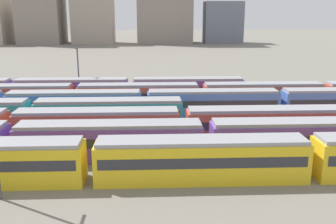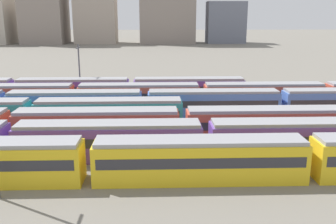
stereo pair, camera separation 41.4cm
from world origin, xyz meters
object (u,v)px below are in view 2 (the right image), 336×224
train_track_2 (97,126)px  catenary_pole_1 (79,68)px  train_track_4 (145,104)px  train_track_1 (206,139)px  train_track_5 (139,96)px  train_track_6 (73,90)px  train_track_0 (88,161)px

train_track_2 → catenary_pole_1: catenary_pole_1 is taller
train_track_2 → train_track_4: same height
train_track_1 → train_track_4: same height
train_track_1 → train_track_5: (-7.35, 20.80, 0.00)m
train_track_5 → catenary_pole_1: bearing=142.1°
train_track_1 → train_track_5: 22.06m
train_track_2 → train_track_6: bearing=108.4°
train_track_4 → catenary_pole_1: bearing=130.4°
train_track_2 → train_track_6: (-6.91, 20.80, -0.00)m
train_track_0 → train_track_1: same height
train_track_6 → train_track_2: bearing=-71.6°
catenary_pole_1 → train_track_5: bearing=-37.9°
catenary_pole_1 → train_track_2: bearing=-75.1°
train_track_0 → catenary_pole_1: size_ratio=8.27×
train_track_0 → train_track_2: size_ratio=0.80×
train_track_1 → train_track_4: 16.85m
train_track_1 → train_track_5: size_ratio=1.20×
train_track_1 → train_track_4: (-6.38, 15.60, 0.00)m
train_track_4 → catenary_pole_1: (-11.24, 13.19, 3.15)m
train_track_5 → catenary_pole_1: catenary_pole_1 is taller
train_track_1 → train_track_6: 31.78m
train_track_2 → catenary_pole_1: (-6.26, 23.59, 3.15)m
train_track_6 → train_track_0: bearing=-76.2°
train_track_2 → train_track_4: 11.53m
train_track_0 → train_track_5: bearing=82.8°
train_track_0 → train_track_5: same height
train_track_2 → train_track_5: same height
train_track_6 → train_track_1: bearing=-54.9°
train_track_0 → catenary_pole_1: catenary_pole_1 is taller
train_track_2 → train_track_6: 21.92m
train_track_0 → train_track_1: (10.63, 5.20, 0.00)m
train_track_1 → train_track_2: 12.49m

